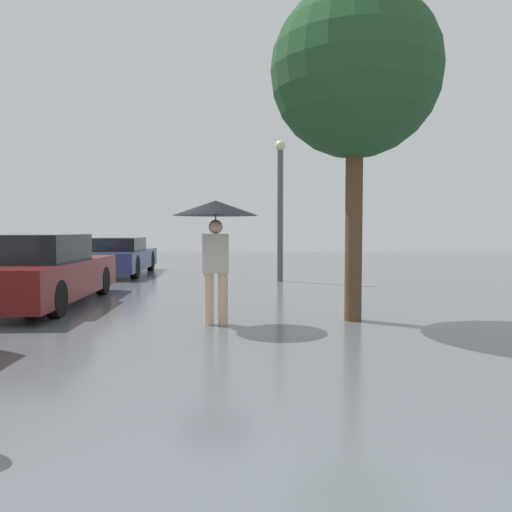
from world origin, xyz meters
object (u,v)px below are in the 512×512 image
Objects in this scene: pedestrian at (216,220)px; tree at (355,74)px; parked_car_middle at (41,272)px; parked_car_farthest at (118,257)px; street_lamp at (280,201)px.

pedestrian is 0.36× the size of tree.
parked_car_middle is (-3.23, 2.05, -0.91)m from pedestrian.
tree is at bearing -18.99° from parked_car_middle.
parked_car_farthest is 5.50m from street_lamp.
tree is 6.06m from street_lamp.
pedestrian is 8.96m from parked_car_farthest.
tree reaches higher than street_lamp.
parked_car_middle is at bearing -139.84° from street_lamp.
parked_car_farthest is 0.90× the size of tree.
tree is at bearing -84.90° from street_lamp.
tree is (2.05, 0.23, 2.16)m from pedestrian.
parked_car_middle is 6.37m from tree.
parked_car_farthest is at bearing 154.80° from street_lamp.
pedestrian is 3.93m from parked_car_middle.
pedestrian is at bearing -104.17° from street_lamp.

